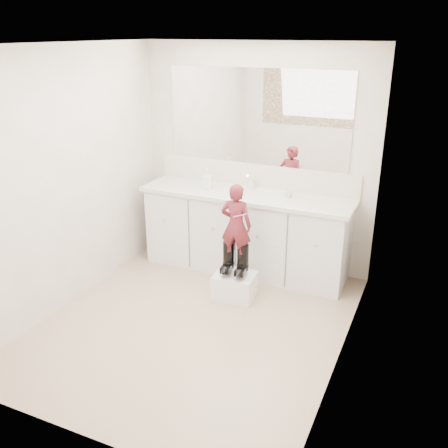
% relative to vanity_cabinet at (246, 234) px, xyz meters
% --- Properties ---
extents(floor, '(3.00, 3.00, 0.00)m').
position_rel_vanity_cabinet_xyz_m(floor, '(0.00, -1.23, -0.42)').
color(floor, '#90725E').
rests_on(floor, ground).
extents(ceiling, '(3.00, 3.00, 0.00)m').
position_rel_vanity_cabinet_xyz_m(ceiling, '(0.00, -1.23, 1.97)').
color(ceiling, white).
rests_on(ceiling, wall_back).
extents(wall_back, '(2.60, 0.00, 2.60)m').
position_rel_vanity_cabinet_xyz_m(wall_back, '(0.00, 0.27, 0.77)').
color(wall_back, '#BFB2A3').
rests_on(wall_back, floor).
extents(wall_front, '(2.60, 0.00, 2.60)m').
position_rel_vanity_cabinet_xyz_m(wall_front, '(0.00, -2.73, 0.77)').
color(wall_front, '#BFB2A3').
rests_on(wall_front, floor).
extents(wall_left, '(0.00, 3.00, 3.00)m').
position_rel_vanity_cabinet_xyz_m(wall_left, '(-1.30, -1.23, 0.78)').
color(wall_left, '#BFB2A3').
rests_on(wall_left, floor).
extents(wall_right, '(0.00, 3.00, 3.00)m').
position_rel_vanity_cabinet_xyz_m(wall_right, '(1.30, -1.23, 0.78)').
color(wall_right, '#BFB2A3').
rests_on(wall_right, floor).
extents(vanity_cabinet, '(2.20, 0.55, 0.85)m').
position_rel_vanity_cabinet_xyz_m(vanity_cabinet, '(0.00, 0.00, 0.00)').
color(vanity_cabinet, silver).
rests_on(vanity_cabinet, floor).
extents(countertop, '(2.28, 0.58, 0.04)m').
position_rel_vanity_cabinet_xyz_m(countertop, '(0.00, -0.01, 0.45)').
color(countertop, beige).
rests_on(countertop, vanity_cabinet).
extents(backsplash, '(2.28, 0.03, 0.25)m').
position_rel_vanity_cabinet_xyz_m(backsplash, '(0.00, 0.26, 0.59)').
color(backsplash, beige).
rests_on(backsplash, countertop).
extents(mirror, '(2.00, 0.02, 1.00)m').
position_rel_vanity_cabinet_xyz_m(mirror, '(0.00, 0.26, 1.22)').
color(mirror, white).
rests_on(mirror, wall_back).
extents(dot_panel, '(2.00, 0.01, 1.20)m').
position_rel_vanity_cabinet_xyz_m(dot_panel, '(0.00, -2.71, 1.22)').
color(dot_panel, '#472819').
rests_on(dot_panel, wall_front).
extents(faucet, '(0.08, 0.08, 0.10)m').
position_rel_vanity_cabinet_xyz_m(faucet, '(0.00, 0.15, 0.52)').
color(faucet, silver).
rests_on(faucet, countertop).
extents(cup, '(0.10, 0.10, 0.09)m').
position_rel_vanity_cabinet_xyz_m(cup, '(0.45, 0.05, 0.51)').
color(cup, beige).
rests_on(cup, countertop).
extents(soap_bottle, '(0.12, 0.12, 0.22)m').
position_rel_vanity_cabinet_xyz_m(soap_bottle, '(-0.44, -0.02, 0.57)').
color(soap_bottle, silver).
rests_on(soap_bottle, countertop).
extents(step_stool, '(0.42, 0.36, 0.25)m').
position_rel_vanity_cabinet_xyz_m(step_stool, '(0.14, -0.63, -0.30)').
color(step_stool, white).
rests_on(step_stool, floor).
extents(boot_left, '(0.14, 0.23, 0.33)m').
position_rel_vanity_cabinet_xyz_m(boot_left, '(0.07, -0.61, -0.01)').
color(boot_left, black).
rests_on(boot_left, step_stool).
extents(boot_right, '(0.14, 0.23, 0.33)m').
position_rel_vanity_cabinet_xyz_m(boot_right, '(0.22, -0.61, -0.01)').
color(boot_right, black).
rests_on(boot_right, step_stool).
extents(toddler, '(0.32, 0.22, 0.82)m').
position_rel_vanity_cabinet_xyz_m(toddler, '(0.14, -0.61, 0.34)').
color(toddler, '#992F3A').
rests_on(toddler, step_stool).
extents(toothbrush, '(0.14, 0.02, 0.06)m').
position_rel_vanity_cabinet_xyz_m(toothbrush, '(0.21, -0.69, 0.48)').
color(toothbrush, '#D1519A').
rests_on(toothbrush, toddler).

